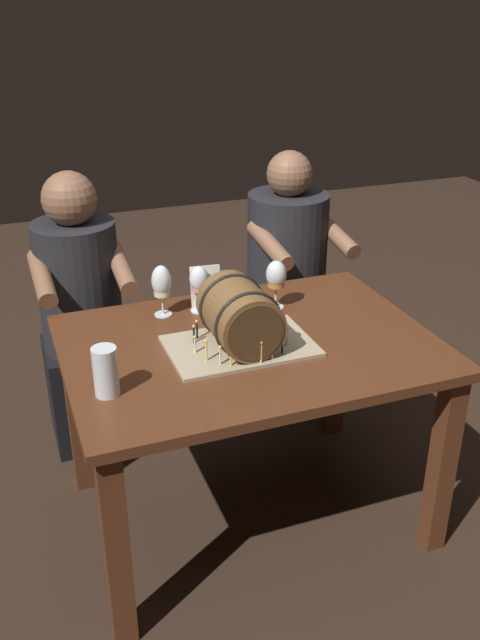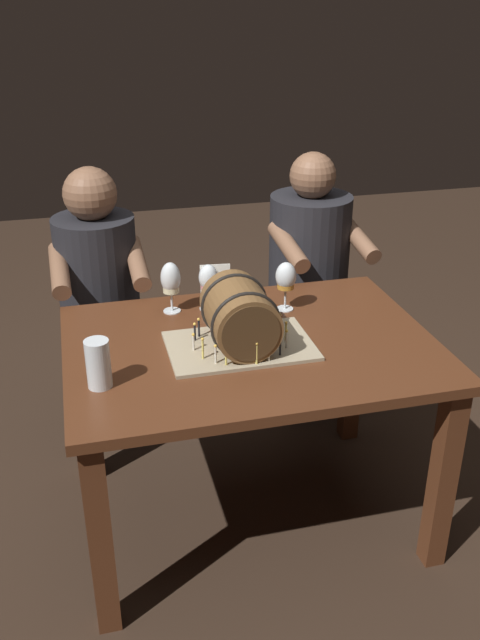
% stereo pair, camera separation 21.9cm
% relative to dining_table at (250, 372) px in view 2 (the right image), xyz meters
% --- Properties ---
extents(ground_plane, '(8.00, 8.00, 0.00)m').
position_rel_dining_table_xyz_m(ground_plane, '(0.00, 0.00, -0.61)').
color(ground_plane, '#332319').
extents(dining_table, '(1.22, 0.88, 0.73)m').
position_rel_dining_table_xyz_m(dining_table, '(0.00, 0.00, 0.00)').
color(dining_table, '#562D19').
rests_on(dining_table, ground).
extents(barrel_cake, '(0.47, 0.31, 0.23)m').
position_rel_dining_table_xyz_m(barrel_cake, '(-0.04, -0.03, 0.22)').
color(barrel_cake, tan).
rests_on(barrel_cake, dining_table).
extents(wine_glass_amber, '(0.08, 0.08, 0.18)m').
position_rel_dining_table_xyz_m(wine_glass_amber, '(0.19, 0.22, 0.24)').
color(wine_glass_amber, white).
rests_on(wine_glass_amber, dining_table).
extents(wine_glass_rose, '(0.07, 0.07, 0.17)m').
position_rel_dining_table_xyz_m(wine_glass_rose, '(-0.08, 0.29, 0.23)').
color(wine_glass_rose, white).
rests_on(wine_glass_rose, dining_table).
extents(wine_glass_white, '(0.07, 0.07, 0.19)m').
position_rel_dining_table_xyz_m(wine_glass_white, '(-0.21, 0.30, 0.24)').
color(wine_glass_white, white).
rests_on(wine_glass_white, dining_table).
extents(beer_pint, '(0.07, 0.07, 0.15)m').
position_rel_dining_table_xyz_m(beer_pint, '(-0.50, -0.16, 0.18)').
color(beer_pint, white).
rests_on(beer_pint, dining_table).
extents(menu_card, '(0.11, 0.04, 0.16)m').
position_rel_dining_table_xyz_m(menu_card, '(-0.05, 0.31, 0.19)').
color(menu_card, silver).
rests_on(menu_card, dining_table).
extents(person_seated_left, '(0.37, 0.46, 1.18)m').
position_rel_dining_table_xyz_m(person_seated_left, '(-0.46, 0.71, -0.07)').
color(person_seated_left, black).
rests_on(person_seated_left, ground).
extents(person_seated_right, '(0.41, 0.49, 1.18)m').
position_rel_dining_table_xyz_m(person_seated_right, '(0.46, 0.71, -0.06)').
color(person_seated_right, black).
rests_on(person_seated_right, ground).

